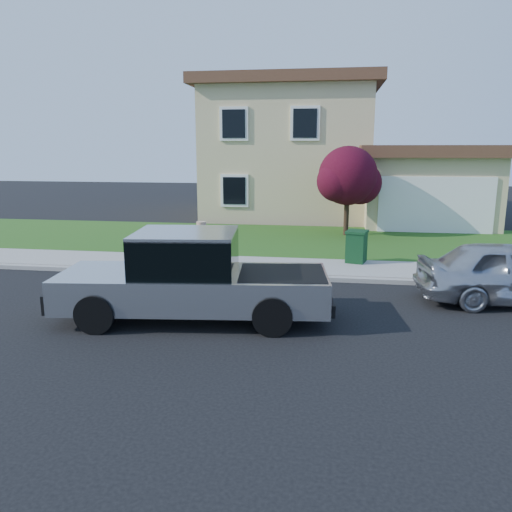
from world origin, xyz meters
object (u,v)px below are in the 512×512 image
(woman, at_px, (202,262))
(trash_bin, at_px, (356,246))
(pickup_truck, at_px, (192,279))
(ornamental_tree, at_px, (349,179))

(woman, relative_size, trash_bin, 1.93)
(woman, bearing_deg, pickup_truck, 82.55)
(woman, height_order, trash_bin, woman)
(pickup_truck, height_order, trash_bin, pickup_truck)
(ornamental_tree, distance_m, trash_bin, 5.42)
(ornamental_tree, bearing_deg, trash_bin, -88.26)
(ornamental_tree, height_order, trash_bin, ornamental_tree)
(trash_bin, bearing_deg, ornamental_tree, 106.51)
(pickup_truck, distance_m, ornamental_tree, 11.11)
(pickup_truck, distance_m, woman, 1.48)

